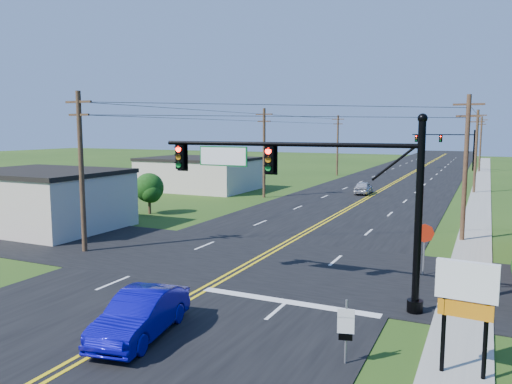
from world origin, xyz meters
The scene contains 20 objects.
ground centered at (0.00, 0.00, 0.00)m, with size 260.00×260.00×0.00m, color #233F12.
road_main centered at (0.00, 50.00, 0.02)m, with size 16.00×220.00×0.04m, color black.
road_cross centered at (0.00, 12.00, 0.02)m, with size 70.00×10.00×0.04m, color black.
sidewalk centered at (10.50, 40.00, 0.04)m, with size 2.00×160.00×0.08m, color gray.
signal_mast_main centered at (4.34, 8.00, 4.75)m, with size 11.30×0.60×7.48m.
signal_mast_far centered at (4.44, 80.00, 4.55)m, with size 10.98×0.60×7.48m.
cream_bldg_near centered at (-17.00, 14.00, 2.06)m, with size 10.20×8.20×4.10m.
cream_bldg_far centered at (-19.00, 38.00, 1.86)m, with size 12.20×9.20×3.70m.
utility_pole_left_a centered at (-9.50, 10.00, 4.72)m, with size 1.80×0.28×9.00m.
utility_pole_left_b centered at (-9.50, 35.00, 4.72)m, with size 1.80×0.28×9.00m.
utility_pole_left_c centered at (-9.50, 62.00, 4.72)m, with size 1.80×0.28×9.00m.
utility_pole_right_a centered at (9.80, 22.00, 4.72)m, with size 1.80×0.28×9.00m.
utility_pole_right_b centered at (9.80, 48.00, 4.72)m, with size 1.80×0.28×9.00m.
utility_pole_right_c centered at (9.80, 78.00, 4.72)m, with size 1.80×0.28×9.00m.
tree_left centered at (-14.00, 22.00, 2.16)m, with size 2.40×2.40×3.37m.
blue_car centered at (0.81, 1.84, 0.76)m, with size 1.61×4.60×1.52m, color #0A0798.
distant_car centered at (-0.89, 41.85, 0.67)m, with size 1.59×3.95×1.35m, color silver.
route_sign centered at (7.50, 2.78, 1.16)m, with size 0.49×0.15×1.98m.
stop_sign centered at (8.50, 13.18, 1.81)m, with size 0.88×0.21×2.51m.
pylon_sign centered at (10.67, 3.43, 2.43)m, with size 1.63×0.34×3.33m.
Camera 1 is at (11.01, -10.99, 6.91)m, focal length 35.00 mm.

